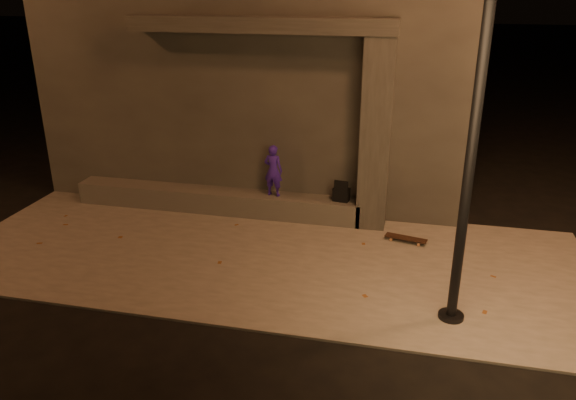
% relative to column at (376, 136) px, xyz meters
% --- Properties ---
extents(ground, '(120.00, 120.00, 0.00)m').
position_rel_column_xyz_m(ground, '(-1.70, -3.75, -1.84)').
color(ground, black).
rests_on(ground, ground).
extents(sidewalk, '(11.00, 4.40, 0.04)m').
position_rel_column_xyz_m(sidewalk, '(-1.70, -1.75, -1.82)').
color(sidewalk, '#655F59').
rests_on(sidewalk, ground).
extents(building, '(9.00, 5.10, 5.22)m').
position_rel_column_xyz_m(building, '(-2.70, 2.74, 0.77)').
color(building, '#383533').
rests_on(building, ground).
extents(ledge, '(6.00, 0.55, 0.45)m').
position_rel_column_xyz_m(ledge, '(-3.20, 0.00, -1.58)').
color(ledge, '#57534F').
rests_on(ledge, sidewalk).
extents(column, '(0.55, 0.55, 3.60)m').
position_rel_column_xyz_m(column, '(0.00, 0.00, 0.00)').
color(column, '#383533').
rests_on(column, sidewalk).
extents(canopy, '(5.00, 0.70, 0.28)m').
position_rel_column_xyz_m(canopy, '(-2.20, 0.05, 1.94)').
color(canopy, '#383533').
rests_on(canopy, column).
extents(skateboarder, '(0.41, 0.30, 1.05)m').
position_rel_column_xyz_m(skateboarder, '(-1.97, 0.00, -0.83)').
color(skateboarder, '#3619A8').
rests_on(skateboarder, ledge).
extents(backpack, '(0.34, 0.25, 0.44)m').
position_rel_column_xyz_m(backpack, '(-0.60, 0.00, -1.20)').
color(backpack, black).
rests_on(backpack, ledge).
extents(skateboard, '(0.79, 0.36, 0.08)m').
position_rel_column_xyz_m(skateboard, '(0.70, -0.65, -1.73)').
color(skateboard, black).
rests_on(skateboard, sidewalk).
extents(street_lamp_0, '(0.36, 0.36, 7.47)m').
position_rel_column_xyz_m(street_lamp_0, '(1.41, -3.03, 2.38)').
color(street_lamp_0, black).
rests_on(street_lamp_0, ground).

